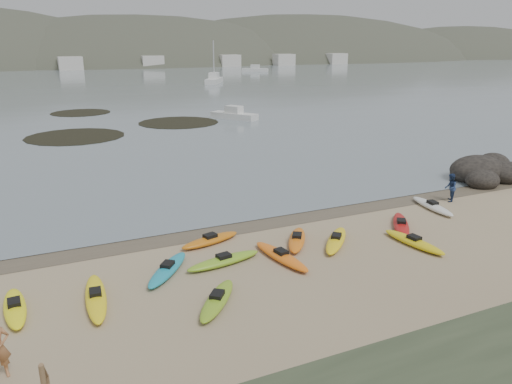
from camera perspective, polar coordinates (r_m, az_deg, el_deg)
name	(u,v)px	position (r m, az deg, el deg)	size (l,w,h in m)	color
ground	(256,220)	(25.14, 0.00, -3.27)	(600.00, 600.00, 0.00)	tan
wet_sand	(259,222)	(24.88, 0.29, -3.48)	(60.00, 60.00, 0.00)	brown
water	(37,56)	(321.69, -23.79, 14.00)	(1200.00, 1200.00, 0.00)	slate
kayaks	(275,253)	(21.05, 2.17, -6.94)	(21.33, 7.78, 0.34)	yellow
person_east	(450,188)	(29.91, 21.34, 0.47)	(0.78, 0.61, 1.60)	navy
rock_cluster	(487,175)	(35.81, 24.86, 1.73)	(5.45, 4.04, 1.93)	black
kelp_mats	(115,125)	(56.11, -15.79, 7.42)	(20.12, 24.81, 0.04)	black
moored_boats	(70,82)	(110.11, -20.44, 11.68)	(99.17, 88.41, 1.41)	silver
far_hills	(150,100)	(222.32, -12.05, 10.20)	(550.00, 135.00, 80.00)	#384235
far_town	(75,63)	(167.31, -19.93, 13.66)	(199.00, 5.00, 4.00)	beige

